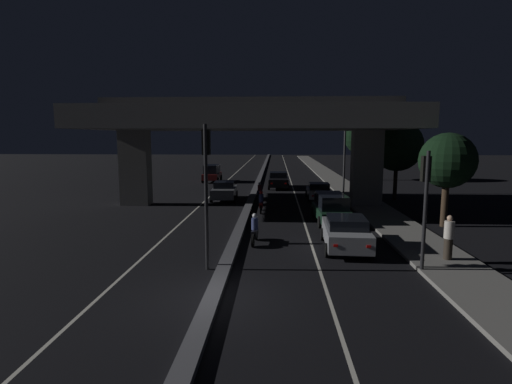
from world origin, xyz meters
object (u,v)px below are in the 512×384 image
Objects in this scene: motorcycle_red_filtering_mid at (261,203)px; pedestrian_on_sidewalk at (449,237)px; traffic_light_left_of_median at (206,172)px; motorcycle_blue_filtering_far at (260,192)px; car_black_fourth at (278,180)px; car_white_third at (319,191)px; car_grey_lead_oncoming at (224,191)px; street_lamp at (341,138)px; car_dark_red_second_oncoming at (212,173)px; car_silver_lead at (346,232)px; car_dark_green_second at (331,207)px; traffic_light_right_of_median at (425,190)px; motorcycle_black_filtering_near at (255,231)px.

pedestrian_on_sidewalk is (8.04, -10.64, 0.44)m from motorcycle_red_filtering_mid.
traffic_light_left_of_median is 2.96× the size of motorcycle_blue_filtering_far.
traffic_light_left_of_median is at bearing 172.91° from car_black_fourth.
car_white_third is (6.15, 17.44, -3.10)m from traffic_light_left_of_median.
car_grey_lead_oncoming reaches higher than car_white_third.
street_lamp is 16.08m from car_dark_red_second_oncoming.
car_silver_lead is 1.00× the size of car_dark_green_second.
traffic_light_left_of_median is 1.31× the size of car_grey_lead_oncoming.
car_grey_lead_oncoming is 19.41m from pedestrian_on_sidewalk.
motorcycle_red_filtering_mid is at bearing 118.93° from traffic_light_right_of_median.
pedestrian_on_sidewalk is at bearing -103.12° from motorcycle_black_filtering_near.
motorcycle_red_filtering_mid is (-4.31, 3.12, -0.30)m from car_dark_green_second.
traffic_light_right_of_median reaches higher than car_grey_lead_oncoming.
motorcycle_blue_filtering_far is at bearing 88.52° from car_white_third.
motorcycle_black_filtering_near is at bearing 179.83° from motorcycle_red_filtering_mid.
motorcycle_blue_filtering_far is (-6.89, 17.63, -2.57)m from traffic_light_right_of_median.
pedestrian_on_sidewalk is at bearing -164.28° from car_black_fourth.
car_grey_lead_oncoming and motorcycle_black_filtering_near have the same top height.
street_lamp reaches higher than motorcycle_black_filtering_near.
motorcycle_red_filtering_mid reaches higher than car_white_third.
car_dark_red_second_oncoming reaches higher than motorcycle_red_filtering_mid.
car_silver_lead is 2.24× the size of motorcycle_red_filtering_mid.
traffic_light_left_of_median is 1.28× the size of car_silver_lead.
car_dark_green_second is 10.06m from motorcycle_blue_filtering_far.
motorcycle_red_filtering_mid is at bearing 28.30° from car_silver_lead.
traffic_light_right_of_median is 25.37m from car_black_fourth.
motorcycle_black_filtering_near reaches higher than motorcycle_blue_filtering_far.
street_lamp reaches higher than motorcycle_blue_filtering_far.
car_dark_red_second_oncoming is at bearing 98.79° from traffic_light_left_of_median.
pedestrian_on_sidewalk is (14.29, -28.53, 0.04)m from car_dark_red_second_oncoming.
car_silver_lead is at bearing 27.39° from traffic_light_left_of_median.
car_black_fourth is 20.99m from motorcycle_black_filtering_near.
car_black_fourth is at bearing 102.13° from traffic_light_right_of_median.
car_silver_lead is 28.68m from car_dark_red_second_oncoming.
car_black_fourth is at bearing 147.35° from street_lamp.
car_grey_lead_oncoming is at bearing 39.50° from car_dark_green_second.
motorcycle_red_filtering_mid is at bearing 4.32° from motorcycle_black_filtering_near.
car_grey_lead_oncoming is 2.34× the size of pedestrian_on_sidewalk.
car_silver_lead is (-2.34, 3.03, -2.37)m from traffic_light_right_of_median.
car_black_fourth is at bearing 148.22° from car_grey_lead_oncoming.
street_lamp is at bearing -61.25° from motorcycle_blue_filtering_far.
car_black_fourth is 2.51× the size of motorcycle_blue_filtering_far.
traffic_light_right_of_median is at bearing -172.40° from car_white_third.
car_white_third is at bearing 102.31° from pedestrian_on_sidewalk.
car_grey_lead_oncoming is at bearing 31.59° from motorcycle_red_filtering_mid.
car_black_fourth reaches higher than car_white_third.
street_lamp reaches higher than car_white_third.
motorcycle_black_filtering_near is at bearing -176.28° from motorcycle_blue_filtering_far.
car_dark_green_second reaches higher than car_grey_lead_oncoming.
car_grey_lead_oncoming reaches higher than motorcycle_blue_filtering_far.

